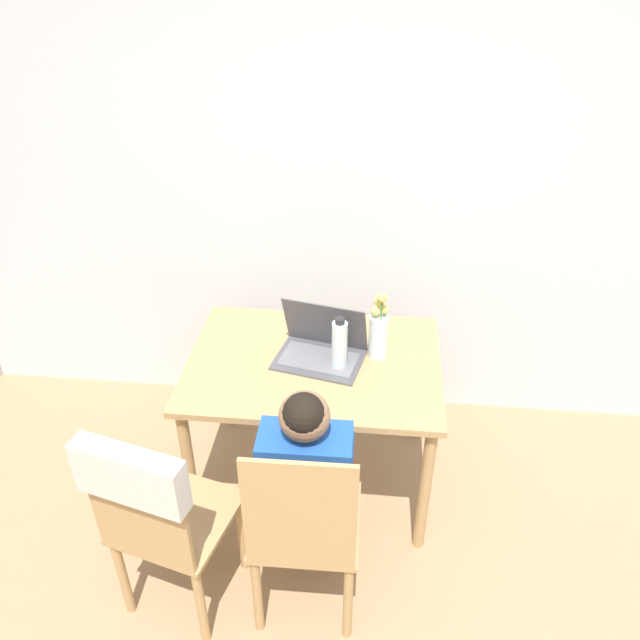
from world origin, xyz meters
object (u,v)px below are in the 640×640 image
person_seated (307,470)px  water_bottle (339,345)px  laptop (321,345)px  flower_vase (379,331)px  chair_spare (152,506)px  chair_occupied (304,530)px

person_seated → water_bottle: person_seated is taller
laptop → flower_vase: 0.26m
laptop → water_bottle: 0.12m
chair_spare → laptop: bearing=-107.4°
chair_occupied → chair_spare: size_ratio=0.99×
chair_occupied → flower_vase: size_ratio=2.81×
chair_occupied → chair_spare: bearing=7.2°
person_seated → laptop: size_ratio=2.52×
chair_occupied → water_bottle: bearing=-97.1°
chair_occupied → laptop: 0.80m
flower_vase → water_bottle: size_ratio=1.34×
flower_vase → chair_spare: bearing=-131.5°
water_bottle → flower_vase: bearing=32.5°
chair_spare → person_seated: (0.52, 0.20, 0.02)m
chair_occupied → person_seated: bearing=-90.0°
chair_spare → water_bottle: bearing=-113.8°
flower_vase → chair_occupied: bearing=-106.8°
laptop → flower_vase: size_ratio=1.25×
person_seated → chair_occupied: bearing=90.0°
person_seated → chair_spare: bearing=19.8°
chair_occupied → water_bottle: size_ratio=3.78×
chair_spare → water_bottle: size_ratio=3.82×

